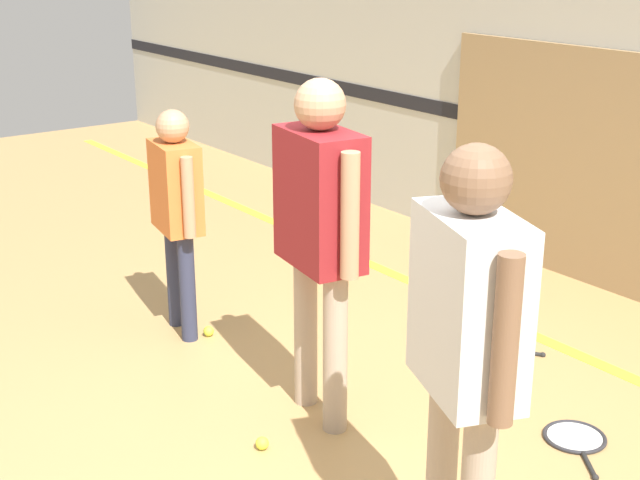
# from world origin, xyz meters

# --- Properties ---
(ground_plane) EXTENTS (16.00, 16.00, 0.00)m
(ground_plane) POSITION_xyz_m (0.00, 0.00, 0.00)
(ground_plane) COLOR tan
(wall_panel) EXTENTS (3.21, 0.05, 1.66)m
(wall_panel) POSITION_xyz_m (-0.31, 2.84, 0.83)
(wall_panel) COLOR #9E7F56
(wall_panel) RESTS_ON ground_plane
(floor_stripe) EXTENTS (14.40, 0.10, 0.01)m
(floor_stripe) POSITION_xyz_m (0.00, 1.82, 0.00)
(floor_stripe) COLOR yellow
(floor_stripe) RESTS_ON ground_plane
(person_instructor) EXTENTS (0.66, 0.34, 1.75)m
(person_instructor) POSITION_xyz_m (-0.20, 0.17, 1.09)
(person_instructor) COLOR tan
(person_instructor) RESTS_ON ground_plane
(person_student_left) EXTENTS (0.53, 0.28, 1.42)m
(person_student_left) POSITION_xyz_m (-1.55, 0.09, 0.88)
(person_student_left) COLOR #2D334C
(person_student_left) RESTS_ON ground_plane
(person_student_right) EXTENTS (0.62, 0.43, 1.73)m
(person_student_right) POSITION_xyz_m (1.12, -0.17, 1.07)
(person_student_right) COLOR tan
(person_student_right) RESTS_ON ground_plane
(racket_spare_on_floor) EXTENTS (0.49, 0.42, 0.03)m
(racket_spare_on_floor) POSITION_xyz_m (-0.21, 1.45, 0.01)
(racket_spare_on_floor) COLOR #C6D838
(racket_spare_on_floor) RESTS_ON ground_plane
(racket_second_spare) EXTENTS (0.52, 0.45, 0.03)m
(racket_second_spare) POSITION_xyz_m (0.76, 1.03, 0.01)
(racket_second_spare) COLOR #28282D
(racket_second_spare) RESTS_ON ground_plane
(tennis_ball_near_instructor) EXTENTS (0.07, 0.07, 0.07)m
(tennis_ball_near_instructor) POSITION_xyz_m (-0.10, -0.26, 0.03)
(tennis_ball_near_instructor) COLOR #CCE038
(tennis_ball_near_instructor) RESTS_ON ground_plane
(tennis_ball_by_spare_racket) EXTENTS (0.07, 0.07, 0.07)m
(tennis_ball_by_spare_racket) POSITION_xyz_m (-0.44, 1.49, 0.03)
(tennis_ball_by_spare_racket) COLOR #CCE038
(tennis_ball_by_spare_racket) RESTS_ON ground_plane
(tennis_ball_stray_left) EXTENTS (0.07, 0.07, 0.07)m
(tennis_ball_stray_left) POSITION_xyz_m (-1.70, 1.18, 0.03)
(tennis_ball_stray_left) COLOR #CCE038
(tennis_ball_stray_left) RESTS_ON ground_plane
(tennis_ball_stray_right) EXTENTS (0.07, 0.07, 0.07)m
(tennis_ball_stray_right) POSITION_xyz_m (-1.39, 0.18, 0.03)
(tennis_ball_stray_right) COLOR #CCE038
(tennis_ball_stray_right) RESTS_ON ground_plane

